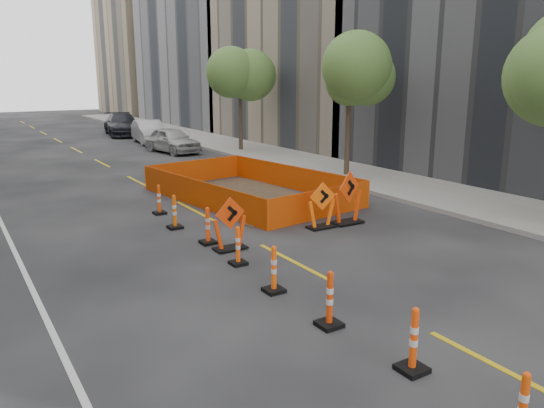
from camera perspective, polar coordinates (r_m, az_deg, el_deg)
ground_plane at (r=10.52m, az=14.73°, el=-12.21°), size 140.00×140.00×0.00m
sidewalk_right at (r=24.80m, az=9.06°, el=3.16°), size 4.00×90.00×0.15m
bld_right_c at (r=38.67m, az=6.90°, el=17.22°), size 12.00×16.00×14.00m
bld_right_d at (r=52.71m, az=-4.90°, el=19.55°), size 12.00×18.00×20.00m
bld_right_e at (r=69.37m, az=-12.12°, el=16.22°), size 12.00×14.00×16.00m
tree_r_b at (r=24.01m, az=8.35°, el=13.53°), size 2.80×2.80×5.95m
tree_r_c at (r=32.31m, az=-3.48°, el=13.63°), size 2.80×2.80×5.95m
channelizer_1 at (r=7.70m, az=25.38°, el=-19.20°), size 0.39×0.39×0.99m
channelizer_2 at (r=8.72m, az=15.01°, el=-13.91°), size 0.43×0.43×1.08m
channelizer_3 at (r=9.88m, az=6.23°, el=-10.12°), size 0.43×0.43×1.09m
channelizer_4 at (r=11.32m, az=0.20°, el=-7.00°), size 0.41×0.41×1.04m
channelizer_5 at (r=12.96m, az=-3.69°, el=-4.48°), size 0.38×0.38×0.98m
channelizer_6 at (r=14.62m, az=-6.93°, el=-2.30°), size 0.41×0.41×1.04m
channelizer_7 at (r=16.23m, az=-10.45°, el=-0.82°), size 0.41×0.41×1.04m
channelizer_8 at (r=18.04m, az=-12.06°, el=0.49°), size 0.40×0.40×1.00m
chevron_sign_left at (r=14.00m, az=-4.56°, el=-2.10°), size 0.99×0.63×1.45m
chevron_sign_center at (r=16.02m, az=5.37°, el=-0.14°), size 1.02×0.70×1.43m
chevron_sign_right at (r=16.58m, az=8.16°, el=0.69°), size 1.26×0.94×1.67m
safety_fence at (r=20.04m, az=-2.49°, el=2.03°), size 5.61×8.34×0.97m
parked_car_near at (r=32.65m, az=-10.71°, el=6.78°), size 2.47×4.65×1.50m
parked_car_mid at (r=37.61m, az=-13.09°, el=7.58°), size 2.23×4.90×1.56m
parked_car_far at (r=43.13m, az=-15.80°, el=8.24°), size 3.21×6.08×1.68m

